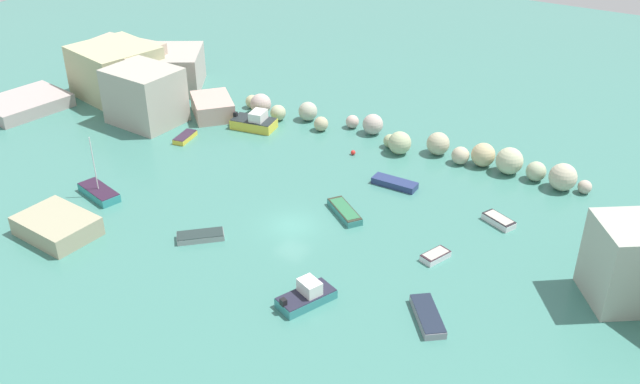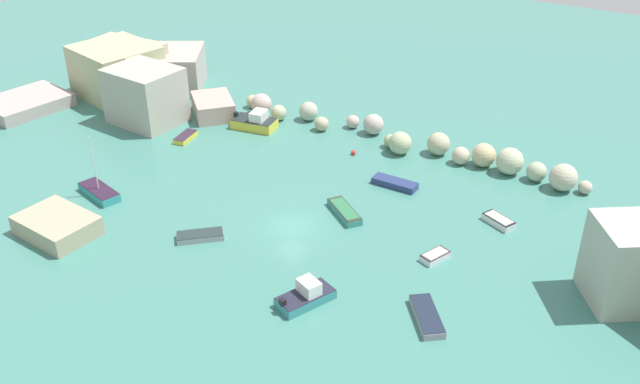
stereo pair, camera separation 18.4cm
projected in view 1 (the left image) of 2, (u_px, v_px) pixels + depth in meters
cove_water at (292, 226)px, 58.22m from camera, size 160.00×160.00×0.00m
cliff_headland_left at (133, 77)px, 80.82m from camera, size 26.40×23.59×5.94m
rock_breakwater at (416, 141)px, 69.71m from camera, size 37.92×4.87×2.53m
stone_dock at (57, 226)px, 56.72m from camera, size 6.46×4.95×1.59m
channel_buoy at (353, 152)px, 69.32m from camera, size 0.48×0.48×0.48m
moored_boat_0 at (99, 192)px, 62.20m from camera, size 4.75×2.79×5.76m
moored_boat_1 at (395, 183)px, 63.86m from camera, size 4.13×1.40×0.60m
moored_boat_2 at (428, 316)px, 47.86m from camera, size 3.82×4.24×0.59m
moored_boat_3 at (307, 295)px, 49.32m from camera, size 3.29×4.52×1.72m
moored_boat_4 at (200, 236)px, 56.39m from camera, size 3.68×3.57×0.53m
moored_boat_5 at (345, 211)px, 59.57m from camera, size 4.27×3.60×0.62m
moored_boat_6 at (435, 256)px, 54.01m from camera, size 1.89×2.57×0.55m
moored_boat_7 at (185, 137)px, 72.26m from camera, size 1.76×3.15×0.55m
moored_boat_8 at (255, 122)px, 74.43m from camera, size 4.88×3.15×2.00m
moored_boat_9 at (499, 220)px, 58.34m from camera, size 3.03×2.25×0.61m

